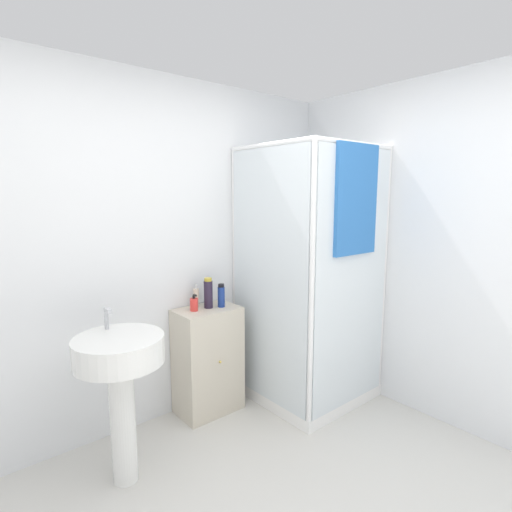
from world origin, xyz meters
TOP-DOWN VIEW (x-y plane):
  - wall_back at (0.00, 1.70)m, footprint 6.40×0.06m
  - wall_right at (1.70, 0.00)m, footprint 0.06×6.40m
  - shower_enclosure at (1.16, 1.13)m, footprint 0.89×0.92m
  - vanity_cabinet at (0.43, 1.51)m, footprint 0.48×0.33m
  - sink at (-0.38, 1.17)m, footprint 0.50×0.50m
  - soap_dispenser at (0.32, 1.52)m, footprint 0.06×0.06m
  - shampoo_bottle_tall_black at (0.45, 1.52)m, footprint 0.07×0.07m
  - shampoo_bottle_blue at (0.54, 1.48)m, footprint 0.05×0.05m
  - lotion_bottle_white at (0.39, 1.60)m, footprint 0.04×0.04m

SIDE VIEW (x-z plane):
  - vanity_cabinet at x=0.43m, z-range 0.00..0.82m
  - shower_enclosure at x=1.16m, z-range -0.43..1.61m
  - sink at x=-0.38m, z-range 0.17..1.19m
  - soap_dispenser at x=0.32m, z-range 0.81..0.93m
  - lotion_bottle_white at x=0.39m, z-range 0.80..0.98m
  - shampoo_bottle_blue at x=0.54m, z-range 0.82..0.99m
  - shampoo_bottle_tall_black at x=0.45m, z-range 0.82..1.05m
  - wall_back at x=0.00m, z-range 0.00..2.50m
  - wall_right at x=1.70m, z-range 0.00..2.50m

